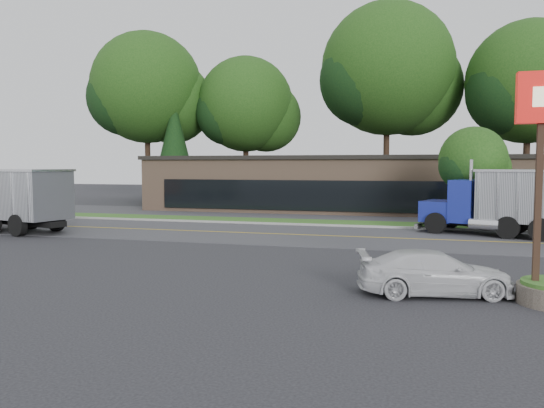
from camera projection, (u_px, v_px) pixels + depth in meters
The scene contains 16 objects.
ground at pixel (213, 266), 18.88m from camera, with size 140.00×140.00×0.00m, color #38383D.
road at pixel (278, 234), 27.53m from camera, with size 60.00×8.00×0.02m, color #4B4B4F.
center_line at pixel (278, 234), 27.53m from camera, with size 60.00×0.12×0.01m, color gold.
curb at pixel (296, 225), 31.56m from camera, with size 60.00×0.30×0.12m, color #9E9E99.
grass_verge at pixel (302, 222), 33.29m from camera, with size 60.00×3.40×0.03m, color #325E20.
far_parking at pixel (317, 215), 38.10m from camera, with size 60.00×7.00×0.02m, color #4B4B4F.
strip_mall at pixel (355, 185), 43.18m from camera, with size 32.00×12.00×4.00m, color #927059.
tree_far_a at pixel (149, 93), 54.25m from camera, with size 12.00×11.30×17.12m.
tree_far_b at pixel (248, 109), 53.61m from camera, with size 10.16×9.56×14.50m.
tree_far_c at pixel (390, 76), 49.70m from camera, with size 13.15×12.38×18.76m.
tree_far_d at pixel (531, 88), 45.66m from camera, with size 11.22×10.56×16.01m.
evergreen_left at pixel (174, 145), 51.57m from camera, with size 4.46×4.46×10.14m.
tree_verge at pixel (474, 163), 30.39m from camera, with size 4.06×3.82×5.79m.
dump_truck_red at pixel (3, 198), 28.88m from camera, with size 10.07×4.71×3.36m.
dump_truck_blue at pixel (502, 201), 26.77m from camera, with size 7.41×4.72×3.36m.
rally_car at pixel (435, 273), 14.67m from camera, with size 1.72×4.22×1.23m, color silver.
Camera 1 is at (7.03, -17.42, 3.59)m, focal length 35.00 mm.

